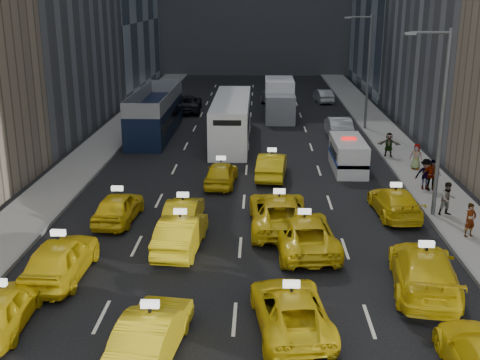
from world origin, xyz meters
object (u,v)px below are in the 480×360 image
object	(u,v)px
city_bus	(232,120)
pedestrian_0	(470,220)
double_decker	(155,113)
nypd_van	(348,155)
box_truck	(279,100)

from	to	relation	value
city_bus	pedestrian_0	distance (m)	21.82
double_decker	city_bus	distance (m)	6.26
nypd_van	double_decker	world-z (taller)	double_decker
box_truck	pedestrian_0	world-z (taller)	box_truck
city_bus	pedestrian_0	world-z (taller)	city_bus
city_bus	box_truck	bearing A→B (deg)	65.55
nypd_van	city_bus	size ratio (longest dim) A/B	0.40
box_truck	pedestrian_0	xyz separation A→B (m)	(7.58, -27.47, -0.71)
city_bus	pedestrian_0	xyz separation A→B (m)	(11.38, -18.60, -0.66)
nypd_van	box_truck	world-z (taller)	box_truck
double_decker	box_truck	world-z (taller)	double_decker
nypd_van	double_decker	bearing A→B (deg)	149.91
double_decker	pedestrian_0	size ratio (longest dim) A/B	7.76
nypd_van	double_decker	size ratio (longest dim) A/B	0.42
nypd_van	double_decker	xyz separation A→B (m)	(-13.52, 9.47, 0.75)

